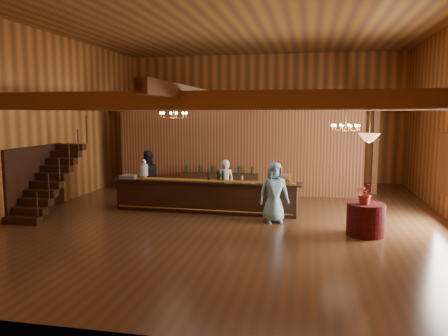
% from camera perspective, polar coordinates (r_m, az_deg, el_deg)
% --- Properties ---
extents(floor, '(14.00, 14.00, 0.00)m').
position_cam_1_polar(floor, '(12.80, 1.29, -6.28)').
color(floor, '#492D1A').
rests_on(floor, ground).
extents(ceiling, '(14.00, 14.00, 0.00)m').
position_cam_1_polar(ceiling, '(12.70, 1.36, 18.62)').
color(ceiling, olive).
rests_on(ceiling, wall_back).
extents(wall_back, '(12.00, 0.10, 5.50)m').
position_cam_1_polar(wall_back, '(19.38, 4.89, 6.50)').
color(wall_back, '#BA6A30').
rests_on(wall_back, floor).
extents(wall_front, '(12.00, 0.10, 5.50)m').
position_cam_1_polar(wall_front, '(5.68, -10.87, 4.62)').
color(wall_front, '#BA6A30').
rests_on(wall_front, floor).
extents(wall_left, '(0.10, 14.00, 5.50)m').
position_cam_1_polar(wall_left, '(14.72, -22.49, 5.74)').
color(wall_left, '#BA6A30').
rests_on(wall_left, floor).
extents(beam_grid, '(11.90, 13.90, 0.39)m').
position_cam_1_polar(beam_grid, '(12.95, 1.72, 8.33)').
color(beam_grid, brown).
rests_on(beam_grid, wall_left).
extents(support_posts, '(9.20, 10.20, 3.20)m').
position_cam_1_polar(support_posts, '(12.04, 0.90, 0.59)').
color(support_posts, brown).
rests_on(support_posts, floor).
extents(partition_wall, '(9.00, 0.18, 3.10)m').
position_cam_1_polar(partition_wall, '(16.05, 1.69, 2.08)').
color(partition_wall, brown).
rests_on(partition_wall, floor).
extents(window_right_back, '(0.12, 1.05, 1.75)m').
position_cam_1_polar(window_right_back, '(13.88, 27.07, 0.47)').
color(window_right_back, white).
rests_on(window_right_back, wall_right).
extents(staircase, '(1.00, 2.80, 2.00)m').
position_cam_1_polar(staircase, '(13.94, -21.93, -1.51)').
color(staircase, black).
rests_on(staircase, floor).
extents(backroom_boxes, '(4.10, 0.60, 1.10)m').
position_cam_1_polar(backroom_boxes, '(18.10, 3.37, -0.59)').
color(backroom_boxes, black).
rests_on(backroom_boxes, floor).
extents(tasting_bar, '(5.81, 0.94, 0.98)m').
position_cam_1_polar(tasting_bar, '(13.22, -2.47, -3.68)').
color(tasting_bar, black).
rests_on(tasting_bar, floor).
extents(beverage_dispenser, '(0.26, 0.26, 0.60)m').
position_cam_1_polar(beverage_dispenser, '(13.81, -10.43, -0.13)').
color(beverage_dispenser, silver).
rests_on(beverage_dispenser, tasting_bar).
extents(glass_rack_tray, '(0.50, 0.50, 0.10)m').
position_cam_1_polar(glass_rack_tray, '(13.94, -12.18, -1.09)').
color(glass_rack_tray, gray).
rests_on(glass_rack_tray, tasting_bar).
extents(raffle_drum, '(0.34, 0.24, 0.30)m').
position_cam_1_polar(raffle_drum, '(12.64, 8.03, -1.26)').
color(raffle_drum, olive).
rests_on(raffle_drum, tasting_bar).
extents(bar_bottle_0, '(0.07, 0.07, 0.30)m').
position_cam_1_polar(bar_bottle_0, '(13.21, -2.03, -0.95)').
color(bar_bottle_0, black).
rests_on(bar_bottle_0, tasting_bar).
extents(bar_bottle_1, '(0.07, 0.07, 0.30)m').
position_cam_1_polar(bar_bottle_1, '(13.13, -0.76, -0.99)').
color(bar_bottle_1, black).
rests_on(bar_bottle_1, tasting_bar).
extents(bar_bottle_2, '(0.07, 0.07, 0.30)m').
position_cam_1_polar(bar_bottle_2, '(13.12, -0.64, -0.99)').
color(bar_bottle_2, black).
rests_on(bar_bottle_2, tasting_bar).
extents(bar_bottle_3, '(0.07, 0.07, 0.30)m').
position_cam_1_polar(bar_bottle_3, '(13.10, -0.14, -1.01)').
color(bar_bottle_3, black).
rests_on(bar_bottle_3, tasting_bar).
extents(backbar_shelf, '(2.87, 0.86, 0.80)m').
position_cam_1_polar(backbar_shelf, '(15.95, -0.66, -2.12)').
color(backbar_shelf, black).
rests_on(backbar_shelf, floor).
extents(round_table, '(0.92, 0.92, 0.79)m').
position_cam_1_polar(round_table, '(11.31, 18.01, -6.41)').
color(round_table, '#4F1418').
rests_on(round_table, floor).
extents(chandelier_left, '(0.80, 0.80, 0.43)m').
position_cam_1_polar(chandelier_left, '(12.75, -6.61, 6.90)').
color(chandelier_left, gold).
rests_on(chandelier_left, beam_grid).
extents(chandelier_right, '(0.80, 0.80, 0.79)m').
position_cam_1_polar(chandelier_right, '(13.38, 15.58, 5.16)').
color(chandelier_right, gold).
rests_on(chandelier_right, beam_grid).
extents(pendant_lamp, '(0.52, 0.52, 0.90)m').
position_cam_1_polar(pendant_lamp, '(11.02, 18.41, 3.79)').
color(pendant_lamp, gold).
rests_on(pendant_lamp, beam_grid).
extents(bartender, '(0.60, 0.43, 1.54)m').
position_cam_1_polar(bartender, '(13.73, 0.16, -2.08)').
color(bartender, white).
rests_on(bartender, floor).
extents(staff_second, '(1.09, 1.04, 1.78)m').
position_cam_1_polar(staff_second, '(14.39, -9.98, -1.28)').
color(staff_second, black).
rests_on(staff_second, floor).
extents(guest, '(0.94, 0.77, 1.67)m').
position_cam_1_polar(guest, '(12.01, 6.55, -3.17)').
color(guest, '#82BEE1').
rests_on(guest, floor).
extents(floor_plant, '(0.67, 0.54, 1.21)m').
position_cam_1_polar(floor_plant, '(16.18, 7.79, -1.32)').
color(floor_plant, '#366E26').
rests_on(floor_plant, floor).
extents(table_flowers, '(0.56, 0.51, 0.53)m').
position_cam_1_polar(table_flowers, '(11.10, 17.98, -3.16)').
color(table_flowers, '#BB342D').
rests_on(table_flowers, round_table).
extents(table_vase, '(0.18, 0.18, 0.31)m').
position_cam_1_polar(table_vase, '(11.17, 18.00, -3.68)').
color(table_vase, gold).
rests_on(table_vase, round_table).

